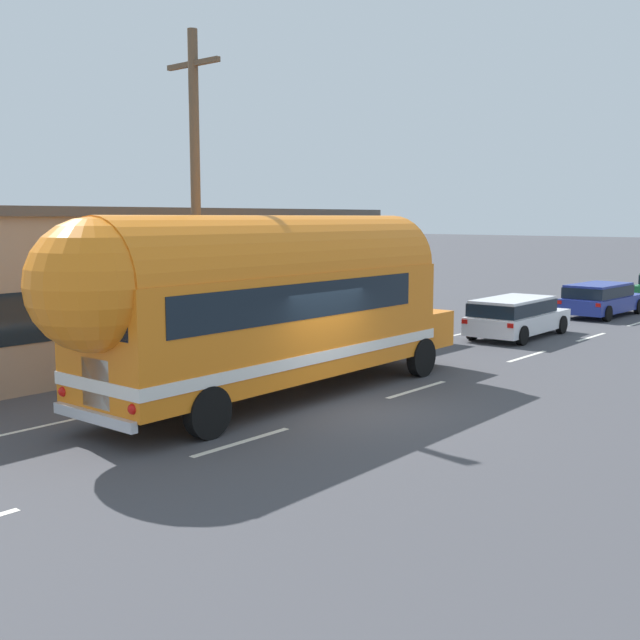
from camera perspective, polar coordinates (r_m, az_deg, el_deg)
ground_plane at (r=16.76m, az=2.20°, el=-6.57°), size 300.00×300.00×0.00m
lane_markings at (r=28.92m, az=13.99°, el=-0.80°), size 3.91×80.00×0.01m
roadside_building at (r=26.48m, az=-17.14°, el=3.06°), size 11.86×16.73×4.34m
utility_pole at (r=19.37m, az=-9.07°, el=8.44°), size 1.80×0.24×8.50m
painted_bus at (r=17.06m, az=-4.18°, el=1.52°), size 2.76×11.94×4.12m
car_lead at (r=27.35m, az=14.11°, el=0.41°), size 2.08×4.73×1.37m
car_second at (r=34.26m, az=19.83°, el=1.57°), size 2.08×4.78×1.37m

